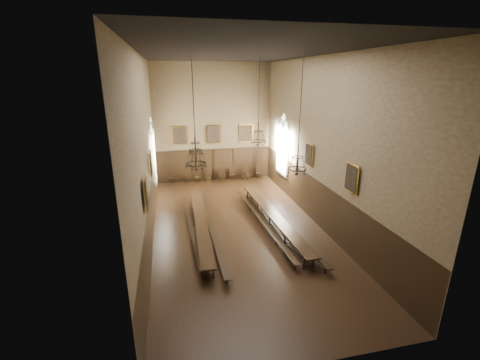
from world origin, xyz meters
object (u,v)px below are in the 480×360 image
object	(u,v)px
bench_left_outer	(191,228)
chandelier_front_right	(297,162)
chair_4	(222,177)
bench_left_inner	(210,225)
chair_1	(183,180)
chair_3	(208,178)
table_right	(273,220)
chair_2	(198,179)
chandelier_back_left	(195,146)
chair_0	(171,180)
chair_6	(245,176)
bench_right_inner	(262,222)
chair_7	(259,175)
table_left	(201,227)
bench_right_outer	(282,221)
chair_5	(232,177)
chandelier_back_right	(258,136)
chandelier_front_left	(196,157)

from	to	relation	value
bench_left_outer	chandelier_front_right	world-z (taller)	chandelier_front_right
chair_4	bench_left_inner	bearing A→B (deg)	-98.70
chair_1	chandelier_front_right	world-z (taller)	chandelier_front_right
chair_3	chair_4	distance (m)	1.10
table_right	chandelier_front_right	size ratio (longest dim) A/B	1.83
chair_2	chandelier_back_left	world-z (taller)	chandelier_back_left
chair_0	chair_6	distance (m)	5.82
bench_right_inner	table_right	bearing A→B (deg)	-10.43
chair_1	table_right	bearing A→B (deg)	-59.76
chair_0	chair_2	xyz separation A→B (m)	(2.04, -0.02, -0.02)
chair_1	chair_7	bearing A→B (deg)	3.36
chair_6	chair_7	xyz separation A→B (m)	(1.22, 0.07, -0.02)
bench_left_inner	chandelier_back_left	bearing A→B (deg)	103.68
bench_right_inner	chair_1	bearing A→B (deg)	114.37
table_left	bench_left_outer	world-z (taller)	table_left
bench_right_outer	bench_left_inner	bearing A→B (deg)	175.05
chair_3	chair_5	xyz separation A→B (m)	(1.96, 0.08, -0.02)
table_left	chair_3	size ratio (longest dim) A/B	9.27
chair_6	chair_7	distance (m)	1.22
table_right	chair_5	distance (m)	8.77
table_right	chandelier_back_right	size ratio (longest dim) A/B	1.95
chair_0	chair_4	size ratio (longest dim) A/B	0.92
bench_right_outer	chandelier_back_right	size ratio (longest dim) A/B	2.12
chair_2	chair_5	size ratio (longest dim) A/B	0.96
chandelier_back_left	bench_right_outer	bearing A→B (deg)	-26.03
bench_right_inner	chandelier_front_right	distance (m)	4.77
chair_0	chandelier_front_left	size ratio (longest dim) A/B	0.20
bench_right_outer	chair_0	xyz separation A→B (m)	(-5.94, 8.78, -0.01)
bench_left_outer	chair_1	distance (m)	8.37
table_right	chair_0	distance (m)	10.29
chair_1	chandelier_back_right	world-z (taller)	chandelier_back_right
chandelier_back_right	chandelier_front_right	world-z (taller)	same
chair_0	bench_left_outer	bearing A→B (deg)	-64.33
bench_left_inner	chair_1	size ratio (longest dim) A/B	11.60
chair_0	chandelier_front_left	world-z (taller)	chandelier_front_left
table_left	chandelier_back_right	xyz separation A→B (m)	(3.86, 2.77, 4.22)
chair_2	table_left	bearing A→B (deg)	-80.29
bench_left_inner	bench_right_outer	size ratio (longest dim) A/B	1.03
table_left	chair_2	bearing A→B (deg)	85.80
bench_right_outer	chair_6	xyz separation A→B (m)	(-0.12, 8.67, 0.01)
chair_5	bench_right_outer	bearing A→B (deg)	-83.74
chandelier_front_right	chandelier_front_left	bearing A→B (deg)	179.74
chair_0	chair_5	world-z (taller)	chair_0
chair_5	chair_3	bearing A→B (deg)	-178.66
table_right	chandelier_back_right	world-z (taller)	chandelier_back_right
table_right	chair_7	size ratio (longest dim) A/B	10.02
chandelier_front_left	chandelier_front_right	xyz separation A→B (m)	(4.56, -0.02, -0.45)
table_right	chair_2	world-z (taller)	chair_2
bench_left_outer	chair_4	bearing A→B (deg)	69.72
chandelier_back_left	chandelier_front_left	size ratio (longest dim) A/B	1.11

